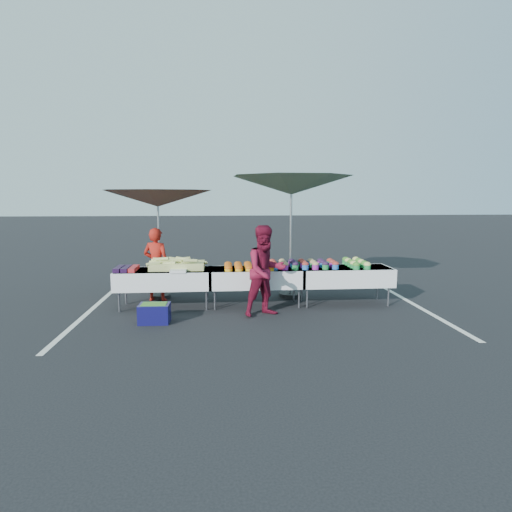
{
  "coord_description": "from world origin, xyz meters",
  "views": [
    {
      "loc": [
        -0.69,
        -8.35,
        2.18
      ],
      "look_at": [
        0.0,
        0.0,
        1.0
      ],
      "focal_mm": 30.0,
      "sensor_mm": 36.0,
      "label": 1
    }
  ],
  "objects": [
    {
      "name": "table_center",
      "position": [
        0.0,
        0.0,
        0.58
      ],
      "size": [
        1.86,
        0.81,
        0.75
      ],
      "color": "white",
      "rests_on": "ground"
    },
    {
      "name": "berry_punnets",
      "position": [
        -2.51,
        -0.06,
        0.79
      ],
      "size": [
        0.4,
        0.54,
        0.08
      ],
      "color": "black",
      "rests_on": "table_left"
    },
    {
      "name": "corn_pile",
      "position": [
        -1.56,
        0.04,
        0.84
      ],
      "size": [
        1.16,
        0.57,
        0.26
      ],
      "color": "#A4B05A",
      "rests_on": "table_left"
    },
    {
      "name": "storage_bin",
      "position": [
        -1.85,
        -1.05,
        0.18
      ],
      "size": [
        0.53,
        0.39,
        0.34
      ],
      "rotation": [
        0.0,
        0.0,
        -0.03
      ],
      "color": "#0F0E48",
      "rests_on": "ground"
    },
    {
      "name": "plastic_bags",
      "position": [
        -1.5,
        -0.3,
        0.78
      ],
      "size": [
        0.3,
        0.25,
        0.05
      ],
      "primitive_type": "cube",
      "color": "white",
      "rests_on": "table_left"
    },
    {
      "name": "umbrella_right",
      "position": [
        0.8,
        0.65,
        2.38
      ],
      "size": [
        3.3,
        3.3,
        2.63
      ],
      "rotation": [
        0.0,
        0.0,
        -0.35
      ],
      "color": "black",
      "rests_on": "ground"
    },
    {
      "name": "bean_baskets",
      "position": [
        2.06,
        0.08,
        0.82
      ],
      "size": [
        0.36,
        0.86,
        0.15
      ],
      "color": "#21843D",
      "rests_on": "table_right"
    },
    {
      "name": "table_left",
      "position": [
        -1.8,
        0.0,
        0.58
      ],
      "size": [
        1.86,
        0.81,
        0.75
      ],
      "color": "white",
      "rests_on": "ground"
    },
    {
      "name": "carrot_bowls",
      "position": [
        -0.15,
        -0.01,
        0.8
      ],
      "size": [
        0.95,
        0.69,
        0.11
      ],
      "color": "#F2A91A",
      "rests_on": "table_center"
    },
    {
      "name": "stripe_right",
      "position": [
        3.2,
        0.0,
        0.0
      ],
      "size": [
        0.1,
        5.0,
        0.0
      ],
      "primitive_type": "cube",
      "color": "silver",
      "rests_on": "ground"
    },
    {
      "name": "vendor",
      "position": [
        -2.03,
        0.55,
        0.77
      ],
      "size": [
        0.65,
        0.52,
        1.53
      ],
      "primitive_type": "imported",
      "rotation": [
        0.0,
        0.0,
        2.83
      ],
      "color": "#A41B12",
      "rests_on": "ground"
    },
    {
      "name": "table_right",
      "position": [
        1.8,
        0.0,
        0.58
      ],
      "size": [
        1.86,
        0.81,
        0.75
      ],
      "color": "white",
      "rests_on": "ground"
    },
    {
      "name": "ground",
      "position": [
        0.0,
        0.0,
        0.0
      ],
      "size": [
        80.0,
        80.0,
        0.0
      ],
      "primitive_type": "plane",
      "color": "black"
    },
    {
      "name": "umbrella_left",
      "position": [
        -2.0,
        0.8,
        2.11
      ],
      "size": [
        2.34,
        2.34,
        2.33
      ],
      "rotation": [
        0.0,
        0.0,
        -0.03
      ],
      "color": "black",
      "rests_on": "ground"
    },
    {
      "name": "stripe_left",
      "position": [
        -3.2,
        0.0,
        0.0
      ],
      "size": [
        0.1,
        5.0,
        0.0
      ],
      "primitive_type": "cube",
      "color": "silver",
      "rests_on": "ground"
    },
    {
      "name": "potato_cups",
      "position": [
        0.95,
        0.0,
        0.83
      ],
      "size": [
        1.34,
        0.58,
        0.16
      ],
      "color": "blue",
      "rests_on": "table_right"
    },
    {
      "name": "customer",
      "position": [
        0.12,
        -0.75,
        0.83
      ],
      "size": [
        0.98,
        0.89,
        1.66
      ],
      "primitive_type": "imported",
      "rotation": [
        0.0,
        0.0,
        0.39
      ],
      "color": "maroon",
      "rests_on": "ground"
    }
  ]
}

